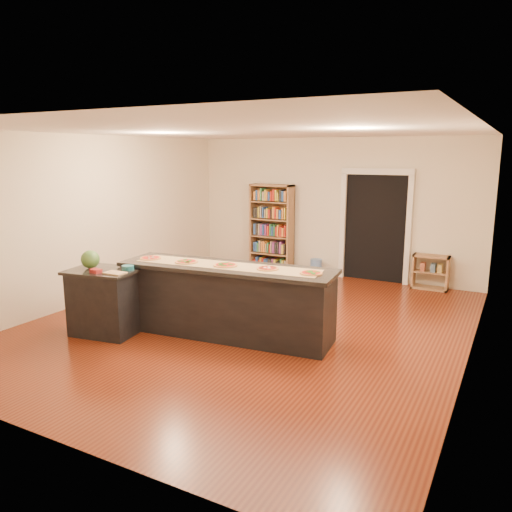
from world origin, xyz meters
The scene contains 17 objects.
room centered at (0.00, 0.00, 1.40)m, with size 6.00×7.00×2.80m.
doorway centered at (0.90, 3.46, 1.20)m, with size 1.40×0.09×2.21m.
kitchen_island centered at (-0.07, -0.54, 0.50)m, with size 3.01×0.82×0.99m.
side_counter centered at (-1.60, -1.29, 0.47)m, with size 0.93×0.68×0.92m.
bookshelf centered at (-1.28, 3.29, 0.93)m, with size 0.93×0.33×1.85m, color #9C724B.
low_shelf centered at (2.02, 3.31, 0.32)m, with size 0.65×0.28×0.65m, color #9C724B.
waste_bin centered at (-0.22, 3.23, 0.18)m, with size 0.24×0.24×0.36m, color #577FC2.
kraft_paper centered at (-0.07, -0.53, 1.00)m, with size 2.62×0.47×0.00m, color olive.
watermelon centered at (-1.80, -1.31, 1.05)m, with size 0.25×0.25×0.25m, color #144214.
cutting_board centered at (-1.28, -1.39, 0.93)m, with size 0.28×0.18×0.02m, color tan.
package_red centered at (-1.54, -1.47, 0.95)m, with size 0.15×0.10×0.05m, color maroon.
package_teal centered at (-1.28, -1.14, 0.96)m, with size 0.17×0.17×0.06m, color #195966.
pizza_a centered at (-1.26, -0.68, 1.01)m, with size 0.30×0.30×0.02m.
pizza_b centered at (-0.66, -0.63, 1.01)m, with size 0.34×0.34×0.02m.
pizza_c centered at (-0.06, -0.56, 1.01)m, with size 0.34×0.34×0.02m.
pizza_d centered at (0.53, -0.47, 1.01)m, with size 0.29×0.29×0.02m.
pizza_e centered at (1.13, -0.44, 1.01)m, with size 0.29×0.29×0.02m.
Camera 1 is at (3.42, -6.17, 2.50)m, focal length 35.00 mm.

